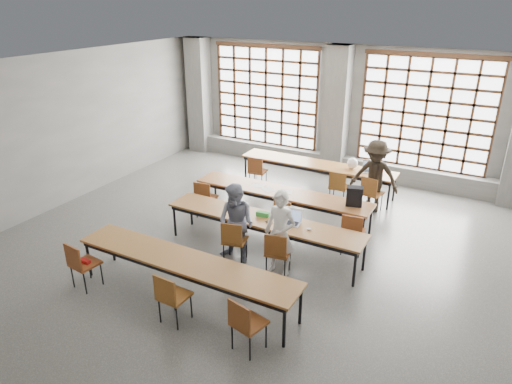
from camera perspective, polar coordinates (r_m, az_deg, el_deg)
floor at (r=8.89m, az=-2.03°, el=-8.13°), size 11.00×11.00×0.00m
ceiling at (r=7.67m, az=-2.41°, el=14.76°), size 11.00×11.00×0.00m
wall_back at (r=12.95m, az=10.44°, el=10.07°), size 10.00×0.00×10.00m
wall_left at (r=11.39m, az=-24.57°, el=6.52°), size 0.00×11.00×11.00m
column_left at (r=14.71m, az=-7.09°, el=11.84°), size 0.60×0.55×3.50m
column_mid at (r=12.69m, az=10.03°, el=9.83°), size 0.60×0.55×3.50m
window_left at (r=13.70m, az=1.27°, el=11.80°), size 3.32×0.12×3.00m
window_right at (r=12.35m, az=20.40°, el=9.08°), size 3.32×0.12×3.00m
sill_ledge at (r=13.19m, az=9.69°, el=3.56°), size 9.80×0.35×0.50m
desk_row_a at (r=11.69m, az=7.60°, el=3.26°), size 4.00×0.70×0.73m
desk_row_b at (r=9.95m, az=3.18°, el=-0.25°), size 4.00×0.70×0.73m
desk_row_c at (r=8.75m, az=0.89°, el=-3.71°), size 4.00×0.70×0.73m
desk_row_d at (r=7.55m, az=-8.89°, el=-8.79°), size 4.00×0.70×0.73m
chair_back_left at (r=11.74m, az=0.11°, el=2.88°), size 0.47×0.47×0.88m
chair_back_mid at (r=10.94m, az=10.26°, el=0.92°), size 0.43×0.44×0.88m
chair_back_right at (r=10.75m, az=14.18°, el=0.15°), size 0.50×0.51×0.88m
chair_mid_left at (r=10.24m, az=-6.42°, el=-0.44°), size 0.47×0.47×0.88m
chair_mid_centre at (r=9.34m, az=3.66°, el=-2.79°), size 0.47×0.47×0.88m
chair_mid_right at (r=8.91m, az=11.98°, el=-4.65°), size 0.46×0.47×0.88m
chair_front_left at (r=8.45m, az=-2.81°, el=-5.76°), size 0.50×0.51×0.88m
chair_front_right at (r=8.08m, az=2.68°, el=-7.24°), size 0.48×0.48×0.88m
chair_near_left at (r=8.29m, az=-21.10°, el=-8.09°), size 0.46×0.47×0.88m
chair_near_mid at (r=7.11m, az=-10.62°, el=-12.40°), size 0.44×0.44×0.88m
chair_near_right at (r=6.51m, az=-1.37°, el=-15.77°), size 0.50×0.51×0.88m
student_male at (r=8.05m, az=3.03°, el=-5.19°), size 0.60×0.41×1.60m
student_female at (r=8.44m, az=-2.49°, el=-3.98°), size 0.80×0.65×1.54m
student_back at (r=10.75m, az=14.62°, el=1.91°), size 1.11×0.65×1.70m
laptop_front at (r=8.57m, az=4.47°, el=-3.44°), size 0.39×0.34×0.26m
laptop_back at (r=11.38m, az=14.07°, el=2.85°), size 0.44×0.40×0.26m
mouse at (r=8.34m, az=6.64°, el=-4.64°), size 0.11×0.09×0.04m
green_box at (r=8.78m, az=0.85°, el=-2.78°), size 0.26×0.12×0.09m
phone at (r=8.56m, az=1.65°, el=-3.80°), size 0.14×0.09×0.01m
paper_sheet_a at (r=10.21m, az=0.27°, el=0.83°), size 0.34×0.28×0.00m
paper_sheet_b at (r=10.00m, az=1.52°, el=0.33°), size 0.36×0.33×0.00m
paper_sheet_c at (r=9.89m, az=3.71°, el=-0.01°), size 0.35×0.29×0.00m
backpack at (r=9.38m, az=12.20°, el=-0.52°), size 0.36×0.28×0.40m
plastic_bag at (r=11.41m, az=11.96°, el=3.53°), size 0.27×0.22×0.29m
red_pouch at (r=8.35m, az=-20.62°, el=-8.09°), size 0.20×0.08×0.06m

